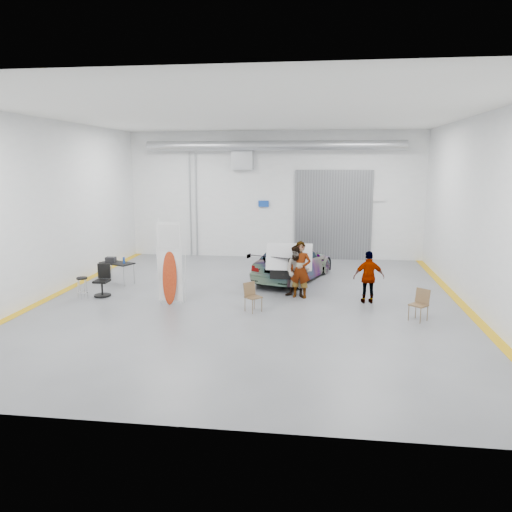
# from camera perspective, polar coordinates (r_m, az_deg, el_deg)

# --- Properties ---
(ground) EXTENTS (16.00, 16.00, 0.00)m
(ground) POSITION_cam_1_polar(r_m,az_deg,el_deg) (16.55, -0.61, -5.27)
(ground) COLOR slate
(ground) RESTS_ON ground
(room_shell) EXTENTS (14.02, 16.18, 6.01)m
(room_shell) POSITION_cam_1_polar(r_m,az_deg,el_deg) (18.09, 1.12, 9.19)
(room_shell) COLOR silver
(room_shell) RESTS_ON ground
(sedan_car) EXTENTS (3.40, 5.10, 1.37)m
(sedan_car) POSITION_cam_1_polar(r_m,az_deg,el_deg) (19.62, 4.26, -0.71)
(sedan_car) COLOR white
(sedan_car) RESTS_ON ground
(person_a) EXTENTS (0.77, 0.58, 1.94)m
(person_a) POSITION_cam_1_polar(r_m,az_deg,el_deg) (16.93, 5.10, -1.56)
(person_a) COLOR #926D50
(person_a) RESTS_ON ground
(person_b) EXTENTS (1.03, 0.90, 1.79)m
(person_b) POSITION_cam_1_polar(r_m,az_deg,el_deg) (16.95, 4.77, -1.79)
(person_b) COLOR #446F7D
(person_b) RESTS_ON ground
(person_c) EXTENTS (1.04, 0.52, 1.73)m
(person_c) POSITION_cam_1_polar(r_m,az_deg,el_deg) (16.65, 12.77, -2.37)
(person_c) COLOR #A86738
(person_c) RESTS_ON ground
(surfboard_display) EXTENTS (0.80, 0.22, 2.83)m
(surfboard_display) POSITION_cam_1_polar(r_m,az_deg,el_deg) (16.28, -9.84, -1.53)
(surfboard_display) COLOR white
(surfboard_display) RESTS_ON ground
(folding_chair_near) EXTENTS (0.59, 0.68, 0.90)m
(folding_chair_near) POSITION_cam_1_polar(r_m,az_deg,el_deg) (15.45, -0.30, -5.35)
(folding_chair_near) COLOR brown
(folding_chair_near) RESTS_ON ground
(folding_chair_far) EXTENTS (0.61, 0.69, 0.93)m
(folding_chair_far) POSITION_cam_1_polar(r_m,az_deg,el_deg) (15.31, 18.03, -6.00)
(folding_chair_far) COLOR brown
(folding_chair_far) RESTS_ON ground
(shop_stool) EXTENTS (0.38, 0.38, 0.74)m
(shop_stool) POSITION_cam_1_polar(r_m,az_deg,el_deg) (17.83, -19.22, -3.49)
(shop_stool) COLOR black
(shop_stool) RESTS_ON ground
(work_table) EXTENTS (1.43, 1.08, 1.04)m
(work_table) POSITION_cam_1_polar(r_m,az_deg,el_deg) (19.63, -15.77, -0.72)
(work_table) COLOR #94979C
(work_table) RESTS_ON ground
(office_chair) EXTENTS (0.58, 0.58, 1.08)m
(office_chair) POSITION_cam_1_polar(r_m,az_deg,el_deg) (17.96, -17.12, -2.91)
(office_chair) COLOR black
(office_chair) RESTS_ON ground
(trunk_lid) EXTENTS (1.60, 0.97, 0.04)m
(trunk_lid) POSITION_cam_1_polar(r_m,az_deg,el_deg) (17.41, 3.89, 0.20)
(trunk_lid) COLOR silver
(trunk_lid) RESTS_ON sedan_car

